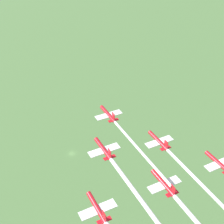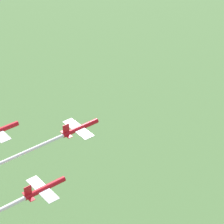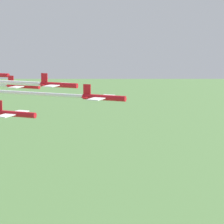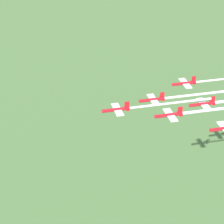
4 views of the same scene
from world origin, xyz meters
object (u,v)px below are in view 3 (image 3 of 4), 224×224
jet_0 (102,97)px  jet_3 (22,86)px  jet_1 (58,85)px  jet_2 (13,114)px

jet_0 → jet_3: size_ratio=1.00×
jet_0 → jet_1: 20.02m
jet_1 → jet_3: bearing=-120.5°
jet_1 → jet_2: bearing=0.0°
jet_1 → jet_3: (6.28, -18.98, -2.09)m
jet_0 → jet_3: jet_0 is taller
jet_1 → jet_0: bearing=59.5°
jet_0 → jet_2: size_ratio=1.00×
jet_2 → jet_3: jet_3 is taller
jet_0 → jet_1: jet_1 is taller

